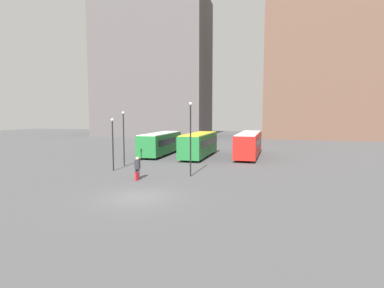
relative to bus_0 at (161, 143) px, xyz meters
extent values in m
plane|color=#4C4C4F|center=(5.64, -19.64, -1.56)|extent=(160.00, 160.00, 0.00)
cube|color=#5B5656|center=(-14.77, 35.48, 15.44)|extent=(27.28, 16.19, 34.00)
cube|color=brown|center=(25.39, 35.48, 16.75)|extent=(25.95, 12.82, 36.63)
cube|color=#237A38|center=(0.00, -0.09, -0.03)|extent=(2.57, 10.04, 2.52)
cube|color=black|center=(0.03, 4.03, 0.28)|extent=(2.56, 1.86, 0.96)
cube|color=black|center=(-0.01, -0.99, 0.28)|extent=(2.58, 6.43, 0.76)
cube|color=white|center=(0.00, -0.09, 1.27)|extent=(2.37, 9.84, 0.08)
cylinder|color=black|center=(0.02, 3.02, -1.07)|extent=(2.42, 1.01, 0.99)
cylinder|color=black|center=(-0.02, -3.19, -1.07)|extent=(2.42, 1.01, 0.99)
cube|color=#237A38|center=(5.30, -0.77, 0.00)|extent=(2.82, 10.06, 2.59)
cube|color=black|center=(5.40, 3.32, 0.33)|extent=(2.65, 1.90, 0.99)
cube|color=black|center=(5.28, -1.67, 0.33)|extent=(2.76, 6.46, 0.78)
cube|color=yellow|center=(5.30, -0.77, 1.34)|extent=(2.61, 9.85, 0.08)
cylinder|color=black|center=(5.38, 2.32, -1.08)|extent=(2.49, 1.03, 0.97)
cylinder|color=black|center=(5.22, -3.87, -1.08)|extent=(2.49, 1.03, 0.97)
cube|color=red|center=(11.28, 1.11, 0.03)|extent=(2.81, 11.45, 2.64)
cube|color=black|center=(11.43, 5.77, 0.36)|extent=(2.56, 2.16, 1.00)
cube|color=black|center=(11.25, 0.09, 0.36)|extent=(2.71, 7.36, 0.79)
cube|color=white|center=(11.28, 1.11, 1.39)|extent=(2.61, 11.21, 0.08)
cylinder|color=black|center=(11.39, 4.64, -1.06)|extent=(2.39, 1.08, 1.01)
cylinder|color=black|center=(11.17, -2.41, -1.06)|extent=(2.39, 1.08, 1.01)
cylinder|color=#382D4C|center=(3.23, -14.62, -1.15)|extent=(0.19, 0.19, 0.84)
cylinder|color=#382D4C|center=(3.41, -14.65, -1.15)|extent=(0.19, 0.19, 0.84)
cylinder|color=#2D2D33|center=(3.32, -14.64, -0.36)|extent=(0.55, 0.55, 0.73)
sphere|color=beige|center=(3.32, -14.64, 0.14)|extent=(0.27, 0.27, 0.27)
cube|color=#B7232D|center=(3.48, -15.13, -1.24)|extent=(0.24, 0.45, 0.64)
cube|color=black|center=(3.45, -15.27, -0.78)|extent=(0.09, 0.04, 0.29)
cylinder|color=black|center=(7.23, -12.49, 1.47)|extent=(0.12, 0.12, 6.06)
sphere|color=beige|center=(7.23, -12.49, 4.58)|extent=(0.28, 0.28, 0.28)
cylinder|color=black|center=(-0.45, -11.75, 0.77)|extent=(0.12, 0.12, 4.68)
sphere|color=beige|center=(-0.45, -11.75, 3.20)|extent=(0.28, 0.28, 0.28)
cylinder|color=black|center=(-0.69, -9.08, 1.11)|extent=(0.12, 0.12, 5.34)
sphere|color=beige|center=(-0.69, -9.08, 3.86)|extent=(0.28, 0.28, 0.28)
camera|label=1|loc=(13.51, -36.84, 3.65)|focal=28.00mm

